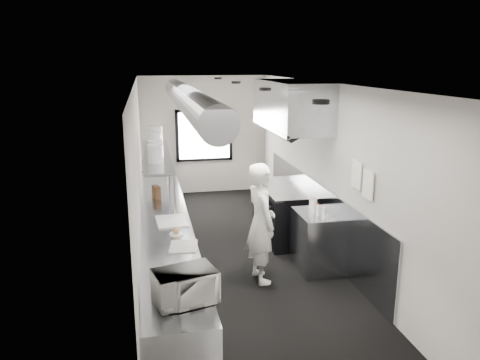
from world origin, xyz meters
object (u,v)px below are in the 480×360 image
deli_tub_b (161,280)px  knife_block (156,192)px  microwave (185,286)px  squeeze_bottle_b (318,210)px  far_work_table (158,185)px  pass_shelf (157,156)px  squeeze_bottle_d (315,205)px  plate_stack_b (155,150)px  plate_stack_c (155,142)px  plate_stack_d (155,137)px  deli_tub_a (158,287)px  squeeze_bottle_e (311,203)px  small_plate (176,234)px  cutting_board (172,221)px  prep_counter (166,248)px  plate_stack_a (155,154)px  squeeze_bottle_c (314,207)px  squeeze_bottle_a (324,213)px  line_cook (261,223)px  bottle_station (318,241)px  exhaust_hood (291,105)px  range (285,212)px

deli_tub_b → knife_block: 3.18m
microwave → squeeze_bottle_b: (2.15, 2.15, -0.08)m
far_work_table → squeeze_bottle_b: squeeze_bottle_b is taller
pass_shelf → squeeze_bottle_d: 2.84m
far_work_table → plate_stack_b: size_ratio=3.87×
plate_stack_c → plate_stack_d: plate_stack_d is taller
deli_tub_a → squeeze_bottle_e: squeeze_bottle_e is taller
small_plate → cutting_board: 0.54m
small_plate → knife_block: (-0.21, 1.77, 0.10)m
deli_tub_a → plate_stack_c: bearing=88.5°
plate_stack_b → squeeze_bottle_e: plate_stack_b is taller
prep_counter → plate_stack_c: (-0.07, 1.81, 1.28)m
far_work_table → deli_tub_a: size_ratio=8.38×
plate_stack_a → plate_stack_b: size_ratio=0.91×
microwave → squeeze_bottle_c: 3.13m
squeeze_bottle_d → plate_stack_b: bearing=154.6°
far_work_table → small_plate: (0.12, -4.38, 0.46)m
prep_counter → squeeze_bottle_a: size_ratio=34.28×
small_plate → squeeze_bottle_b: squeeze_bottle_b is taller
squeeze_bottle_d → line_cook: bearing=-160.0°
plate_stack_c → squeeze_bottle_a: bearing=-44.1°
prep_counter → squeeze_bottle_a: bearing=-11.3°
plate_stack_d → knife_block: bearing=-92.4°
deli_tub_a → far_work_table: bearing=88.3°
plate_stack_b → squeeze_bottle_b: 2.78m
squeeze_bottle_a → squeeze_bottle_d: size_ratio=0.95×
bottle_station → far_work_table: same height
squeeze_bottle_a → squeeze_bottle_b: bearing=108.1°
far_work_table → squeeze_bottle_d: squeeze_bottle_d is taller
deli_tub_b → line_cook: bearing=49.1°
bottle_station → knife_block: size_ratio=4.25×
squeeze_bottle_e → plate_stack_b: bearing=157.2°
bottle_station → plate_stack_b: plate_stack_b is taller
pass_shelf → squeeze_bottle_a: pass_shelf is taller
plate_stack_a → plate_stack_d: (0.03, 1.27, 0.06)m
deli_tub_b → plate_stack_d: (0.09, 4.19, 0.82)m
squeeze_bottle_c → pass_shelf: bearing=143.5°
line_cook → squeeze_bottle_b: 0.90m
deli_tub_a → plate_stack_d: (0.13, 4.32, 0.82)m
exhaust_hood → squeeze_bottle_d: (0.03, -1.25, -1.40)m
pass_shelf → plate_stack_b: plate_stack_b is taller
far_work_table → squeeze_bottle_e: squeeze_bottle_e is taller
prep_counter → bottle_station: (2.30, -0.20, 0.00)m
prep_counter → range: range is taller
cutting_board → squeeze_bottle_b: (2.14, -0.17, 0.07)m
prep_counter → plate_stack_a: (-0.08, 0.82, 1.26)m
prep_counter → line_cook: bearing=-16.4°
deli_tub_b → plate_stack_d: size_ratio=0.38×
exhaust_hood → squeeze_bottle_d: bearing=-88.7°
knife_block → squeeze_bottle_a: 2.82m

